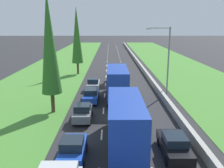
% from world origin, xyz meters
% --- Properties ---
extents(ground_plane, '(300.00, 300.00, 0.00)m').
position_xyz_m(ground_plane, '(0.00, 60.00, 0.00)').
color(ground_plane, '#28282B').
rests_on(ground_plane, ground).
extents(grass_verge_left, '(14.00, 140.00, 0.04)m').
position_xyz_m(grass_verge_left, '(-12.65, 60.00, 0.02)').
color(grass_verge_left, '#478433').
rests_on(grass_verge_left, ground).
extents(grass_verge_right, '(14.00, 140.00, 0.04)m').
position_xyz_m(grass_verge_right, '(14.35, 60.00, 0.02)').
color(grass_verge_right, '#478433').
rests_on(grass_verge_right, ground).
extents(median_barrier, '(0.44, 120.00, 0.85)m').
position_xyz_m(median_barrier, '(5.70, 60.00, 0.42)').
color(median_barrier, '#9E9B93').
rests_on(median_barrier, ground).
extents(lane_markings, '(3.64, 116.00, 0.01)m').
position_xyz_m(lane_markings, '(0.00, 60.00, 0.01)').
color(lane_markings, white).
rests_on(lane_markings, ground).
extents(blue_hatchback_left_lane, '(1.74, 3.90, 1.72)m').
position_xyz_m(blue_hatchback_left_lane, '(-3.62, 16.97, 0.84)').
color(blue_hatchback_left_lane, '#1E47B7').
rests_on(blue_hatchback_left_lane, ground).
extents(grey_hatchback_left_lane, '(1.74, 3.90, 1.72)m').
position_xyz_m(grey_hatchback_left_lane, '(-3.72, 24.26, 0.84)').
color(grey_hatchback_left_lane, slate).
rests_on(grey_hatchback_left_lane, ground).
extents(blue_box_truck_centre_lane, '(2.46, 9.40, 4.18)m').
position_xyz_m(blue_box_truck_centre_lane, '(0.08, 18.66, 2.18)').
color(blue_box_truck_centre_lane, black).
rests_on(blue_box_truck_centre_lane, ground).
extents(blue_sedan_left_lane, '(1.82, 4.50, 1.64)m').
position_xyz_m(blue_sedan_left_lane, '(-3.36, 30.29, 0.81)').
color(blue_sedan_left_lane, '#1E47B7').
rests_on(blue_sedan_left_lane, ground).
extents(silver_hatchback_left_lane, '(1.74, 3.90, 1.72)m').
position_xyz_m(silver_hatchback_left_lane, '(-3.45, 35.88, 0.84)').
color(silver_hatchback_left_lane, silver).
rests_on(silver_hatchback_left_lane, ground).
extents(blue_box_truck_centre_lane_third, '(2.46, 9.40, 4.18)m').
position_xyz_m(blue_box_truck_centre_lane_third, '(-0.14, 31.10, 2.18)').
color(blue_box_truck_centre_lane_third, black).
rests_on(blue_box_truck_centre_lane_third, ground).
extents(silver_van_centre_lane, '(1.96, 4.90, 2.82)m').
position_xyz_m(silver_van_centre_lane, '(-0.21, 39.88, 1.40)').
color(silver_van_centre_lane, silver).
rests_on(silver_van_centre_lane, ground).
extents(blue_sedan_centre_lane, '(1.82, 4.50, 1.64)m').
position_xyz_m(blue_sedan_centre_lane, '(0.16, 45.90, 0.81)').
color(blue_sedan_centre_lane, '#1E47B7').
rests_on(blue_sedan_centre_lane, ground).
extents(black_sedan_right_lane, '(1.82, 4.50, 1.64)m').
position_xyz_m(black_sedan_right_lane, '(3.62, 17.60, 0.81)').
color(black_sedan_right_lane, black).
rests_on(black_sedan_right_lane, ground).
extents(poplar_tree_second, '(2.12, 2.12, 12.63)m').
position_xyz_m(poplar_tree_second, '(-7.20, 26.59, 7.37)').
color(poplar_tree_second, '#4C3823').
rests_on(poplar_tree_second, ground).
extents(poplar_tree_third, '(2.11, 2.11, 12.55)m').
position_xyz_m(poplar_tree_third, '(-7.17, 47.35, 7.33)').
color(poplar_tree_third, '#4C3823').
rests_on(poplar_tree_third, ground).
extents(street_light_mast, '(3.20, 0.28, 9.00)m').
position_xyz_m(street_light_mast, '(6.35, 33.32, 5.23)').
color(street_light_mast, gray).
rests_on(street_light_mast, ground).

